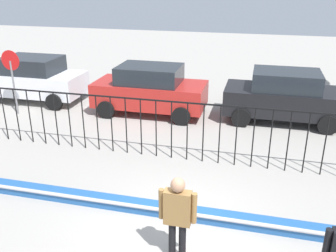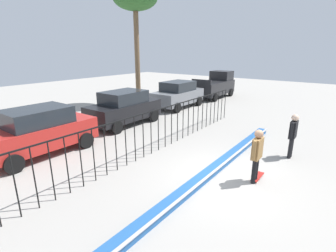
# 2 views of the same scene
# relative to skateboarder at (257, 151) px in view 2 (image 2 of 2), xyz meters

# --- Properties ---
(ground_plane) EXTENTS (60.00, 60.00, 0.00)m
(ground_plane) POSITION_rel_skateboarder_xyz_m (-0.19, 0.78, -1.06)
(ground_plane) COLOR #9E9991
(bowl_coping_ledge) EXTENTS (11.00, 0.41, 0.27)m
(bowl_coping_ledge) POSITION_rel_skateboarder_xyz_m (-0.19, 1.34, -0.94)
(bowl_coping_ledge) COLOR #235699
(bowl_coping_ledge) RESTS_ON ground
(perimeter_fence) EXTENTS (14.04, 0.04, 1.79)m
(perimeter_fence) POSITION_rel_skateboarder_xyz_m (-0.19, 4.17, 0.04)
(perimeter_fence) COLOR black
(perimeter_fence) RESTS_ON ground
(skateboarder) EXTENTS (0.71, 0.27, 1.77)m
(skateboarder) POSITION_rel_skateboarder_xyz_m (0.00, 0.00, 0.00)
(skateboarder) COLOR black
(skateboarder) RESTS_ON ground
(skateboard) EXTENTS (0.80, 0.20, 0.07)m
(skateboard) POSITION_rel_skateboarder_xyz_m (0.31, -0.02, -1.00)
(skateboard) COLOR #A51E19
(skateboard) RESTS_ON ground
(camera_operator) EXTENTS (0.71, 0.27, 1.76)m
(camera_operator) POSITION_rel_skateboarder_xyz_m (2.78, -0.47, -0.00)
(camera_operator) COLOR black
(camera_operator) RESTS_ON ground
(parked_car_red) EXTENTS (4.30, 2.12, 1.90)m
(parked_car_red) POSITION_rel_skateboarder_xyz_m (-2.87, 7.79, -0.09)
(parked_car_red) COLOR #B2231E
(parked_car_red) RESTS_ON ground
(parked_car_black) EXTENTS (4.30, 2.12, 1.90)m
(parked_car_black) POSITION_rel_skateboarder_xyz_m (2.17, 8.17, -0.09)
(parked_car_black) COLOR black
(parked_car_black) RESTS_ON ground
(parked_car_gray) EXTENTS (4.30, 2.12, 1.90)m
(parked_car_gray) POSITION_rel_skateboarder_xyz_m (7.64, 8.26, -0.09)
(parked_car_gray) COLOR slate
(parked_car_gray) RESTS_ON ground
(pickup_truck) EXTENTS (4.70, 2.12, 2.24)m
(pickup_truck) POSITION_rel_skateboarder_xyz_m (13.07, 7.98, -0.02)
(pickup_truck) COLOR black
(pickup_truck) RESTS_ON ground
(palm_tree_tall) EXTENTS (3.11, 3.11, 8.40)m
(palm_tree_tall) POSITION_rel_skateboarder_xyz_m (6.58, 11.21, 6.28)
(palm_tree_tall) COLOR brown
(palm_tree_tall) RESTS_ON ground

